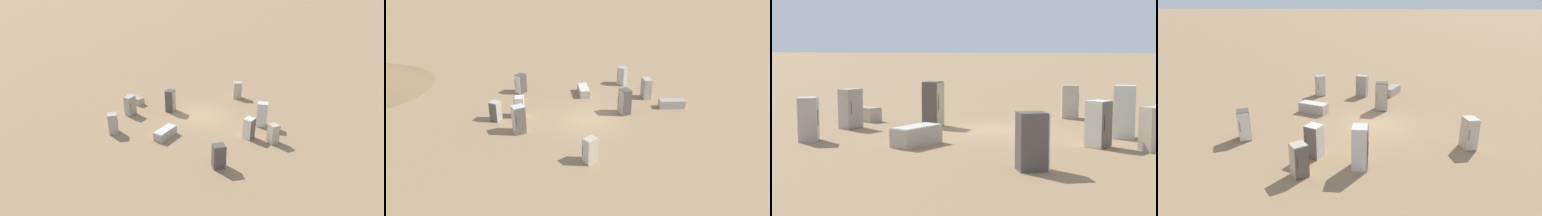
{
  "view_description": "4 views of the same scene",
  "coord_description": "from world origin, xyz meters",
  "views": [
    {
      "loc": [
        6.25,
        -21.43,
        10.99
      ],
      "look_at": [
        -0.47,
        -0.7,
        0.94
      ],
      "focal_mm": 28.0,
      "sensor_mm": 36.0,
      "label": 1
    },
    {
      "loc": [
        10.05,
        20.96,
        12.28
      ],
      "look_at": [
        0.74,
        -0.36,
        0.86
      ],
      "focal_mm": 35.0,
      "sensor_mm": 36.0,
      "label": 2
    },
    {
      "loc": [
        6.3,
        -20.09,
        3.18
      ],
      "look_at": [
        -1.09,
        -0.39,
        0.88
      ],
      "focal_mm": 50.0,
      "sensor_mm": 36.0,
      "label": 3
    },
    {
      "loc": [
        16.23,
        1.35,
        6.63
      ],
      "look_at": [
        0.5,
        -1.39,
        1.11
      ],
      "focal_mm": 28.0,
      "sensor_mm": 36.0,
      "label": 4
    }
  ],
  "objects": [
    {
      "name": "ground_plane",
      "position": [
        0.0,
        0.0,
        0.0
      ],
      "size": [
        1000.0,
        1000.0,
        0.0
      ],
      "primitive_type": "plane",
      "color": "#937551"
    },
    {
      "name": "discarded_fridge_0",
      "position": [
        -5.27,
        -4.71,
        0.77
      ],
      "size": [
        0.9,
        0.89,
        1.53
      ],
      "rotation": [
        0.0,
        0.0,
        5.24
      ],
      "color": "#A89E93",
      "rests_on": "ground_plane"
    },
    {
      "name": "discarded_fridge_1",
      "position": [
        4.99,
        -0.18,
        0.95
      ],
      "size": [
        0.81,
        0.75,
        1.91
      ],
      "rotation": [
        0.0,
        0.0,
        0.08
      ],
      "color": "silver",
      "rests_on": "ground_plane"
    },
    {
      "name": "discarded_fridge_2",
      "position": [
        4.35,
        -2.37,
        0.77
      ],
      "size": [
        0.85,
        0.86,
        1.53
      ],
      "rotation": [
        0.0,
        0.0,
        4.35
      ],
      "color": "silver",
      "rests_on": "ground_plane"
    },
    {
      "name": "discarded_fridge_3",
      "position": [
        2.22,
        4.75,
        0.77
      ],
      "size": [
        0.88,
        0.77,
        1.54
      ],
      "rotation": [
        0.0,
        0.0,
        5.0
      ],
      "color": "#B2A88E",
      "rests_on": "ground_plane"
    },
    {
      "name": "discarded_fridge_4",
      "position": [
        6.03,
        -2.51,
        0.7
      ],
      "size": [
        0.87,
        0.87,
        1.4
      ],
      "rotation": [
        0.0,
        0.0,
        5.45
      ],
      "color": "#B2A88E",
      "rests_on": "ground_plane"
    },
    {
      "name": "discarded_fridge_5",
      "position": [
        -5.59,
        -1.52,
        0.8
      ],
      "size": [
        0.79,
        0.91,
        1.6
      ],
      "rotation": [
        0.0,
        0.0,
        4.48
      ],
      "color": "#A89E93",
      "rests_on": "ground_plane"
    },
    {
      "name": "discarded_fridge_6",
      "position": [
        -2.67,
        0.16,
        0.93
      ],
      "size": [
        0.73,
        0.8,
        1.86
      ],
      "rotation": [
        0.0,
        0.0,
        4.74
      ],
      "color": "#4C4742",
      "rests_on": "ground_plane"
    },
    {
      "name": "discarded_fridge_7",
      "position": [
        -6.41,
        0.73,
        0.31
      ],
      "size": [
        2.02,
        1.3,
        0.62
      ],
      "rotation": [
        0.0,
        0.0,
        1.2
      ],
      "color": "#A89E93",
      "rests_on": "ground_plane"
    },
    {
      "name": "discarded_fridge_8",
      "position": [
        3.11,
        -6.47,
        0.78
      ],
      "size": [
        0.97,
        0.9,
        1.55
      ],
      "rotation": [
        0.0,
        0.0,
        5.24
      ],
      "color": "#4C4742",
      "rests_on": "ground_plane"
    },
    {
      "name": "discarded_fridge_9",
      "position": [
        -1.39,
        -4.11,
        0.32
      ],
      "size": [
        1.22,
        1.96,
        0.65
      ],
      "rotation": [
        0.0,
        0.0,
        6.01
      ],
      "color": "#A89E93",
      "rests_on": "ground_plane"
    }
  ]
}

